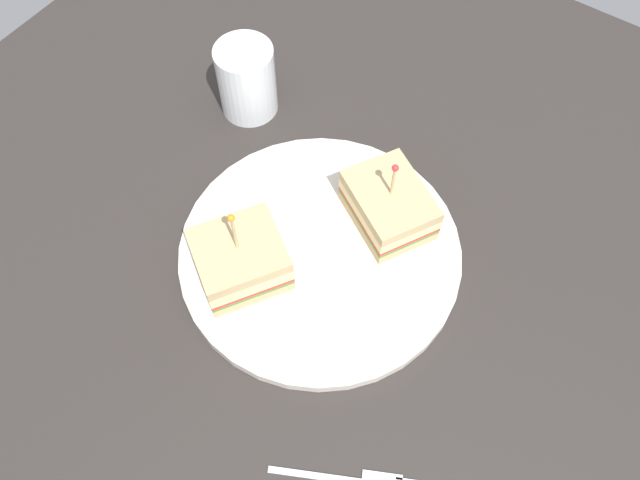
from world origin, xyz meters
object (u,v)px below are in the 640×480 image
Objects in this scene: drink_glass at (247,83)px; sandwich_half_front at (240,260)px; sandwich_half_back at (389,206)px; plate at (320,253)px.

sandwich_half_front is at bearing -143.86° from drink_glass.
sandwich_half_front reaches higher than drink_glass.
sandwich_half_back is (13.98, -8.77, -0.21)cm from sandwich_half_front.
drink_glass is (5.03, 22.65, 0.30)cm from sandwich_half_back.
drink_glass is (19.02, 13.89, 0.09)cm from sandwich_half_front.
plate is at bearing 153.03° from sandwich_half_back.
sandwich_half_back is (7.33, -3.73, 3.08)cm from plate.
drink_glass is (12.36, 18.92, 3.38)cm from plate.
plate is 22.85cm from drink_glass.
plate is 2.61× the size of sandwich_half_front.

